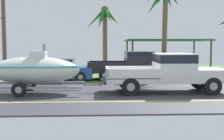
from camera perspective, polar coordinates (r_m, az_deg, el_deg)
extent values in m
cube|color=#38383D|center=(13.93, 6.99, -4.66)|extent=(36.00, 8.00, 0.06)
cube|color=#567F42|center=(24.75, 2.65, -0.42)|extent=(36.00, 14.00, 0.11)
cube|color=#DBCC4C|center=(12.18, 8.44, -5.88)|extent=(34.20, 0.12, 0.01)
cube|color=silver|center=(14.47, 10.09, -1.70)|extent=(5.65, 2.03, 0.22)
cube|color=silver|center=(15.03, 17.68, -0.47)|extent=(1.58, 2.03, 0.38)
cube|color=silver|center=(14.51, 11.65, 0.92)|extent=(1.69, 2.03, 1.11)
cube|color=black|center=(14.49, 11.67, 2.20)|extent=(1.71, 2.05, 0.38)
cube|color=#9D9D9D|center=(14.18, 3.63, -1.24)|extent=(2.37, 2.03, 0.04)
cube|color=silver|center=(15.13, 3.22, -0.08)|extent=(2.37, 0.08, 0.45)
cube|color=silver|center=(13.20, 4.11, -0.80)|extent=(2.37, 0.08, 0.45)
cube|color=silver|center=(14.08, -1.00, -0.44)|extent=(0.08, 2.03, 0.45)
cube|color=#333338|center=(14.12, -1.41, -2.03)|extent=(0.12, 1.82, 0.16)
sphere|color=#B2B2B7|center=(14.11, -1.89, -1.84)|extent=(0.10, 0.10, 0.10)
cylinder|color=black|center=(15.90, 16.23, -2.07)|extent=(0.80, 0.28, 0.80)
cylinder|color=#9E9EA3|center=(15.90, 16.23, -2.07)|extent=(0.36, 0.29, 0.36)
cylinder|color=black|center=(14.22, 18.60, -2.93)|extent=(0.80, 0.28, 0.80)
cylinder|color=#9E9EA3|center=(14.22, 18.60, -2.93)|extent=(0.36, 0.29, 0.36)
cylinder|color=black|center=(15.10, 2.79, -2.24)|extent=(0.80, 0.28, 0.80)
cylinder|color=#9E9EA3|center=(15.10, 2.79, -2.24)|extent=(0.36, 0.29, 0.36)
cylinder|color=black|center=(13.33, 3.55, -3.19)|extent=(0.80, 0.28, 0.80)
cylinder|color=#9E9EA3|center=(13.33, 3.55, -3.19)|extent=(0.36, 0.29, 0.36)
cube|color=gray|center=(14.14, -3.72, -2.81)|extent=(0.90, 0.10, 0.08)
cube|color=gray|center=(15.37, -13.85, -2.33)|extent=(4.53, 0.12, 0.10)
cube|color=gray|center=(13.52, -15.39, -3.33)|extent=(4.53, 0.12, 0.10)
cylinder|color=black|center=(15.52, -15.45, -2.51)|extent=(0.64, 0.22, 0.64)
cylinder|color=#9E9EA3|center=(15.52, -15.45, -2.51)|extent=(0.29, 0.23, 0.29)
cylinder|color=black|center=(13.58, -17.31, -3.59)|extent=(0.64, 0.22, 0.64)
cylinder|color=#9E9EA3|center=(13.58, -17.31, -3.59)|extent=(0.29, 0.23, 0.29)
ellipsoid|color=silver|center=(14.37, -14.63, -0.08)|extent=(4.21, 1.82, 1.28)
ellipsoid|color=teal|center=(14.35, -14.65, 0.81)|extent=(4.29, 1.85, 0.12)
cube|color=silver|center=(14.29, -13.85, 2.24)|extent=(0.70, 0.60, 0.65)
cube|color=slate|center=(14.22, -12.70, 4.17)|extent=(0.06, 0.56, 0.36)
cylinder|color=silver|center=(14.07, -7.10, 2.00)|extent=(0.04, 0.04, 0.50)
cube|color=black|center=(19.30, 3.97, -0.02)|extent=(5.77, 2.07, 0.22)
cube|color=black|center=(19.63, 10.00, 0.88)|extent=(1.61, 2.07, 0.38)
cube|color=black|center=(19.30, 5.17, 1.92)|extent=(1.73, 2.07, 1.09)
cube|color=black|center=(19.29, 5.18, 2.85)|extent=(1.75, 2.09, 0.38)
cube|color=black|center=(19.16, -1.00, 0.35)|extent=(2.42, 2.07, 0.04)
cube|color=black|center=(20.14, -1.09, 1.15)|extent=(2.42, 0.08, 0.45)
cube|color=black|center=(18.15, -0.90, 0.75)|extent=(2.42, 0.08, 0.45)
cube|color=black|center=(19.14, -4.51, 0.94)|extent=(0.08, 2.07, 0.45)
cube|color=#333338|center=(19.18, -4.80, -0.23)|extent=(0.12, 1.87, 0.16)
sphere|color=#B2B2B7|center=(19.18, -5.16, -0.09)|extent=(0.10, 0.10, 0.10)
cylinder|color=black|center=(20.55, 9.19, -0.42)|extent=(0.80, 0.28, 0.80)
cylinder|color=#9E9EA3|center=(20.55, 9.19, -0.42)|extent=(0.36, 0.29, 0.36)
cylinder|color=black|center=(18.76, 10.37, -0.93)|extent=(0.80, 0.28, 0.80)
cylinder|color=#9E9EA3|center=(18.76, 10.37, -0.93)|extent=(0.36, 0.29, 0.36)
cylinder|color=black|center=(20.11, -1.43, -0.47)|extent=(0.80, 0.28, 0.80)
cylinder|color=#9E9EA3|center=(20.11, -1.43, -0.47)|extent=(0.36, 0.29, 0.36)
cylinder|color=black|center=(18.27, -1.28, -1.01)|extent=(0.80, 0.28, 0.80)
cylinder|color=#9E9EA3|center=(18.27, -1.28, -1.01)|extent=(0.36, 0.29, 0.36)
cube|color=#234C89|center=(19.10, -10.37, -0.44)|extent=(4.39, 1.89, 0.70)
cube|color=black|center=(19.09, -11.05, 1.35)|extent=(2.46, 1.74, 0.50)
cylinder|color=black|center=(19.83, -5.76, -0.77)|extent=(0.66, 0.22, 0.66)
cylinder|color=#9E9EA3|center=(19.83, -5.76, -0.77)|extent=(0.30, 0.23, 0.30)
cylinder|color=black|center=(18.13, -6.03, -1.30)|extent=(0.66, 0.22, 0.66)
cylinder|color=#9E9EA3|center=(18.13, -6.03, -1.30)|extent=(0.30, 0.23, 0.30)
cylinder|color=black|center=(20.21, -14.24, -0.79)|extent=(0.66, 0.22, 0.66)
cylinder|color=#9E9EA3|center=(20.21, -14.24, -0.79)|extent=(0.30, 0.23, 0.30)
cylinder|color=black|center=(18.54, -15.28, -1.31)|extent=(0.66, 0.22, 0.66)
cylinder|color=#9E9EA3|center=(18.54, -15.28, -1.31)|extent=(0.30, 0.23, 0.30)
cylinder|color=#4C4238|center=(28.93, 15.34, 2.74)|extent=(0.14, 0.14, 2.58)
cylinder|color=#4C4238|center=(24.99, 18.34, 2.36)|extent=(0.14, 0.14, 2.58)
cylinder|color=#4C4238|center=(27.63, 2.90, 2.81)|extent=(0.14, 0.14, 2.58)
cylinder|color=#4C4238|center=(23.46, 3.92, 2.45)|extent=(0.14, 0.14, 2.58)
cube|color=#2D5647|center=(26.06, 10.27, 5.61)|extent=(6.76, 4.69, 0.14)
cylinder|color=brown|center=(20.36, 10.00, 6.88)|extent=(0.33, 0.66, 6.03)
cone|color=#286028|center=(20.72, 8.45, 12.90)|extent=(1.53, 1.09, 1.91)
cylinder|color=brown|center=(24.31, -1.36, 5.52)|extent=(0.37, 0.43, 5.10)
cone|color=#286028|center=(24.50, -0.10, 10.12)|extent=(1.44, 0.60, 1.47)
cone|color=#286028|center=(25.23, -0.70, 10.25)|extent=(0.94, 1.83, 1.17)
cone|color=#286028|center=(25.23, -2.12, 10.16)|extent=(0.95, 1.87, 1.26)
cone|color=#286028|center=(24.44, -3.16, 9.67)|extent=(1.73, 0.40, 1.75)
cone|color=#286028|center=(23.82, -1.99, 9.77)|extent=(1.06, 1.62, 1.84)
cone|color=#286028|center=(23.80, -0.75, 10.34)|extent=(0.94, 1.64, 1.43)
sphere|color=brown|center=(24.48, -1.37, 11.50)|extent=(0.59, 0.59, 0.59)
cylinder|color=brown|center=(18.93, -20.02, 10.73)|extent=(0.24, 0.24, 8.60)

